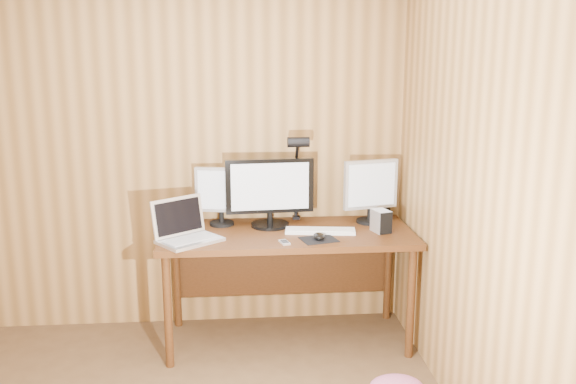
{
  "coord_description": "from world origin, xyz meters",
  "views": [
    {
      "loc": [
        0.62,
        -2.09,
        1.84
      ],
      "look_at": [
        0.93,
        1.58,
        1.02
      ],
      "focal_mm": 38.0,
      "sensor_mm": 36.0,
      "label": 1
    }
  ],
  "objects": [
    {
      "name": "room_shell",
      "position": [
        0.0,
        0.0,
        1.25
      ],
      "size": [
        4.0,
        4.0,
        4.0
      ],
      "color": "#53381F",
      "rests_on": "ground"
    },
    {
      "name": "desk",
      "position": [
        0.93,
        1.7,
        0.63
      ],
      "size": [
        1.6,
        0.7,
        0.75
      ],
      "color": "#45230E",
      "rests_on": "floor"
    },
    {
      "name": "monitor_center",
      "position": [
        0.83,
        1.76,
        0.98
      ],
      "size": [
        0.58,
        0.25,
        0.45
      ],
      "rotation": [
        0.0,
        0.0,
        0.07
      ],
      "color": "black",
      "rests_on": "desk"
    },
    {
      "name": "monitor_left",
      "position": [
        0.51,
        1.82,
        0.96
      ],
      "size": [
        0.34,
        0.16,
        0.39
      ],
      "rotation": [
        0.0,
        0.0,
        -0.18
      ],
      "color": "black",
      "rests_on": "desk"
    },
    {
      "name": "monitor_right",
      "position": [
        1.5,
        1.8,
        0.98
      ],
      "size": [
        0.37,
        0.18,
        0.43
      ],
      "rotation": [
        0.0,
        0.0,
        0.23
      ],
      "color": "black",
      "rests_on": "desk"
    },
    {
      "name": "laptop",
      "position": [
        0.3,
        1.49,
        0.81
      ],
      "size": [
        0.45,
        0.43,
        0.25
      ],
      "rotation": [
        0.0,
        0.0,
        0.66
      ],
      "color": "silver",
      "rests_on": "desk"
    },
    {
      "name": "keyboard",
      "position": [
        1.14,
        1.6,
        0.76
      ],
      "size": [
        0.46,
        0.19,
        0.02
      ],
      "rotation": [
        0.0,
        0.0,
        -0.13
      ],
      "color": "white",
      "rests_on": "desk"
    },
    {
      "name": "mousepad",
      "position": [
        1.11,
        1.43,
        0.75
      ],
      "size": [
        0.25,
        0.22,
        0.0
      ],
      "primitive_type": "cube",
      "rotation": [
        0.0,
        0.0,
        0.26
      ],
      "color": "black",
      "rests_on": "desk"
    },
    {
      "name": "mouse",
      "position": [
        1.11,
        1.43,
        0.77
      ],
      "size": [
        0.09,
        0.12,
        0.04
      ],
      "primitive_type": "ellipsoid",
      "rotation": [
        0.0,
        0.0,
        0.16
      ],
      "color": "black",
      "rests_on": "mousepad"
    },
    {
      "name": "hard_drive",
      "position": [
        1.52,
        1.57,
        0.82
      ],
      "size": [
        0.12,
        0.15,
        0.14
      ],
      "rotation": [
        0.0,
        0.0,
        0.3
      ],
      "color": "silver",
      "rests_on": "desk"
    },
    {
      "name": "phone",
      "position": [
        0.89,
        1.38,
        0.76
      ],
      "size": [
        0.07,
        0.1,
        0.01
      ],
      "rotation": [
        0.0,
        0.0,
        0.25
      ],
      "color": "silver",
      "rests_on": "desk"
    },
    {
      "name": "speaker",
      "position": [
        1.63,
        1.88,
        0.81
      ],
      "size": [
        0.05,
        0.05,
        0.12
      ],
      "primitive_type": "cylinder",
      "color": "black",
      "rests_on": "desk"
    },
    {
      "name": "desk_lamp",
      "position": [
        1.02,
        1.86,
        1.13
      ],
      "size": [
        0.14,
        0.2,
        0.62
      ],
      "rotation": [
        0.0,
        0.0,
        0.03
      ],
      "color": "black",
      "rests_on": "desk"
    }
  ]
}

